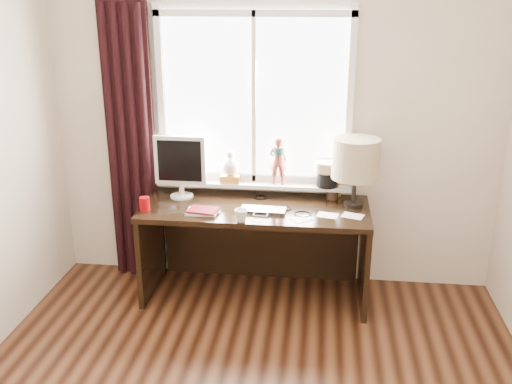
# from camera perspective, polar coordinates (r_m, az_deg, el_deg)

# --- Properties ---
(wall_back) EXTENTS (3.50, 0.00, 2.60)m
(wall_back) POSITION_cam_1_polar(r_m,az_deg,el_deg) (4.46, 1.79, 6.79)
(wall_back) COLOR #BFAA92
(wall_back) RESTS_ON ground
(laptop) EXTENTS (0.34, 0.23, 0.03)m
(laptop) POSITION_cam_1_polar(r_m,az_deg,el_deg) (4.17, 0.76, -1.81)
(laptop) COLOR silver
(laptop) RESTS_ON desk
(mug) EXTENTS (0.13, 0.13, 0.09)m
(mug) POSITION_cam_1_polar(r_m,az_deg,el_deg) (3.99, -1.51, -2.31)
(mug) COLOR white
(mug) RESTS_ON desk
(red_cup) EXTENTS (0.08, 0.08, 0.10)m
(red_cup) POSITION_cam_1_polar(r_m,az_deg,el_deg) (4.27, -11.07, -1.15)
(red_cup) COLOR #8A0006
(red_cup) RESTS_ON desk
(window) EXTENTS (1.52, 0.22, 1.40)m
(window) POSITION_cam_1_polar(r_m,az_deg,el_deg) (4.42, -0.17, 6.71)
(window) COLOR white
(window) RESTS_ON ground
(curtain) EXTENTS (0.38, 0.09, 2.25)m
(curtain) POSITION_cam_1_polar(r_m,az_deg,el_deg) (4.65, -12.42, 4.52)
(curtain) COLOR black
(curtain) RESTS_ON floor
(desk) EXTENTS (1.70, 0.70, 0.75)m
(desk) POSITION_cam_1_polar(r_m,az_deg,el_deg) (4.45, 0.09, -3.96)
(desk) COLOR black
(desk) RESTS_ON floor
(monitor) EXTENTS (0.40, 0.18, 0.49)m
(monitor) POSITION_cam_1_polar(r_m,az_deg,el_deg) (4.42, -7.58, 2.89)
(monitor) COLOR beige
(monitor) RESTS_ON desk
(notebook_stack) EXTENTS (0.24, 0.18, 0.03)m
(notebook_stack) POSITION_cam_1_polar(r_m,az_deg,el_deg) (4.16, -5.39, -1.90)
(notebook_stack) COLOR beige
(notebook_stack) RESTS_ON desk
(brush_holder) EXTENTS (0.09, 0.09, 0.25)m
(brush_holder) POSITION_cam_1_polar(r_m,az_deg,el_deg) (4.45, 7.65, 0.08)
(brush_holder) COLOR black
(brush_holder) RESTS_ON desk
(icon_frame) EXTENTS (0.10, 0.03, 0.13)m
(icon_frame) POSITION_cam_1_polar(r_m,az_deg,el_deg) (4.51, 7.88, 0.34)
(icon_frame) COLOR gold
(icon_frame) RESTS_ON desk
(table_lamp) EXTENTS (0.35, 0.35, 0.52)m
(table_lamp) POSITION_cam_1_polar(r_m,az_deg,el_deg) (4.23, 9.96, 3.22)
(table_lamp) COLOR black
(table_lamp) RESTS_ON desk
(loose_papers) EXTENTS (0.54, 0.27, 0.00)m
(loose_papers) POSITION_cam_1_polar(r_m,az_deg,el_deg) (4.11, 7.18, -2.46)
(loose_papers) COLOR white
(loose_papers) RESTS_ON desk
(desk_cables) EXTENTS (0.49, 0.47, 0.01)m
(desk_cables) POSITION_cam_1_polar(r_m,az_deg,el_deg) (4.25, 2.99, -1.57)
(desk_cables) COLOR black
(desk_cables) RESTS_ON desk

